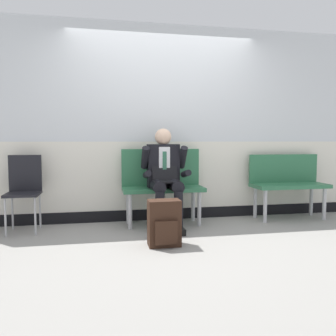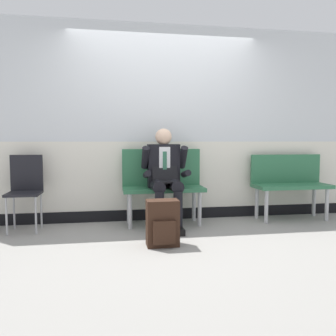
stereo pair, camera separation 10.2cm
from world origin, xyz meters
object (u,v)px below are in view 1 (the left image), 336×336
(bench_empty, at_px, (287,181))
(folding_chair, at_px, (24,186))
(bench_with_person, at_px, (162,181))
(person_seated, at_px, (165,175))
(backpack, at_px, (164,223))

(bench_empty, bearing_deg, folding_chair, -179.40)
(bench_with_person, distance_m, folding_chair, 1.69)
(bench_with_person, xyz_separation_m, person_seated, (0.00, -0.20, 0.10))
(bench_empty, distance_m, folding_chair, 3.47)
(bench_with_person, xyz_separation_m, bench_empty, (1.78, -0.01, -0.03))
(folding_chair, bearing_deg, backpack, -30.81)
(folding_chair, bearing_deg, bench_with_person, 1.52)
(bench_with_person, relative_size, person_seated, 0.84)
(backpack, bearing_deg, bench_with_person, 81.23)
(bench_empty, height_order, person_seated, person_seated)
(bench_with_person, xyz_separation_m, backpack, (-0.15, -0.96, -0.32))
(bench_with_person, relative_size, folding_chair, 1.14)
(person_seated, relative_size, folding_chair, 1.36)
(person_seated, xyz_separation_m, backpack, (-0.15, -0.76, -0.43))
(bench_empty, height_order, folding_chair, folding_chair)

